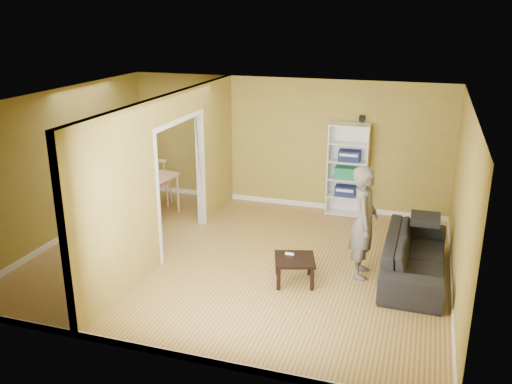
% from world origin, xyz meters
% --- Properties ---
extents(room_shell, '(6.50, 6.50, 6.50)m').
position_xyz_m(room_shell, '(0.00, 0.00, 1.30)').
color(room_shell, '#AD894C').
rests_on(room_shell, ground).
extents(partition, '(0.22, 5.50, 2.60)m').
position_xyz_m(partition, '(-1.20, 0.00, 1.30)').
color(partition, olive).
rests_on(partition, ground).
extents(wall_speaker, '(0.10, 0.10, 0.10)m').
position_xyz_m(wall_speaker, '(1.50, 2.69, 1.90)').
color(wall_speaker, black).
rests_on(wall_speaker, room_shell).
extents(sofa, '(2.27, 1.00, 0.86)m').
position_xyz_m(sofa, '(2.70, 0.24, 0.43)').
color(sofa, '#272729').
rests_on(sofa, ground).
extents(person, '(0.77, 0.62, 2.02)m').
position_xyz_m(person, '(1.93, 0.03, 1.01)').
color(person, slate).
rests_on(person, ground).
extents(bookshelf, '(0.76, 0.33, 1.81)m').
position_xyz_m(bookshelf, '(1.31, 2.60, 0.90)').
color(bookshelf, white).
rests_on(bookshelf, ground).
extents(paper_box_navy_a, '(0.39, 0.25, 0.20)m').
position_xyz_m(paper_box_navy_a, '(1.28, 2.56, 0.48)').
color(paper_box_navy_a, navy).
rests_on(paper_box_navy_a, bookshelf).
extents(paper_box_teal, '(0.44, 0.29, 0.23)m').
position_xyz_m(paper_box_teal, '(1.28, 2.56, 0.85)').
color(paper_box_teal, '#107258').
rests_on(paper_box_teal, bookshelf).
extents(paper_box_navy_b, '(0.40, 0.26, 0.21)m').
position_xyz_m(paper_box_navy_b, '(1.32, 2.56, 1.19)').
color(paper_box_navy_b, navy).
rests_on(paper_box_navy_b, bookshelf).
extents(coffee_table, '(0.58, 0.58, 0.39)m').
position_xyz_m(coffee_table, '(1.02, -0.51, 0.33)').
color(coffee_table, black).
rests_on(coffee_table, ground).
extents(game_controller, '(0.13, 0.04, 0.03)m').
position_xyz_m(game_controller, '(0.92, -0.41, 0.40)').
color(game_controller, white).
rests_on(game_controller, coffee_table).
extents(dining_table, '(1.29, 0.86, 0.81)m').
position_xyz_m(dining_table, '(-2.54, 1.37, 0.73)').
color(dining_table, tan).
rests_on(dining_table, ground).
extents(chair_left, '(0.55, 0.55, 0.93)m').
position_xyz_m(chair_left, '(-3.30, 1.33, 0.46)').
color(chair_left, tan).
rests_on(chair_left, ground).
extents(chair_near, '(0.48, 0.48, 0.88)m').
position_xyz_m(chair_near, '(-2.54, 0.83, 0.44)').
color(chair_near, '#D5BC83').
rests_on(chair_near, ground).
extents(chair_far, '(0.57, 0.57, 1.02)m').
position_xyz_m(chair_far, '(-2.41, 1.95, 0.51)').
color(chair_far, tan).
rests_on(chair_far, ground).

